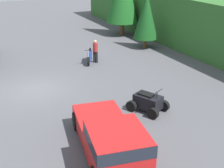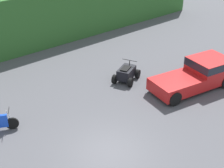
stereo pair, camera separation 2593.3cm
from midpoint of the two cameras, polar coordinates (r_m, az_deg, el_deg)
name	(u,v)px [view 2 (the right image)]	position (r m, az deg, el deg)	size (l,w,h in m)	color
ground_plane	(109,152)	(12.15, -56.28, -36.68)	(80.00, 80.00, 0.00)	#4C4C51
pickup_truck_red	(198,73)	(11.26, -13.11, -17.26)	(5.70, 3.14, 1.81)	red
quad_atv	(126,74)	(13.81, -31.47, -13.87)	(2.33, 2.03, 1.28)	black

